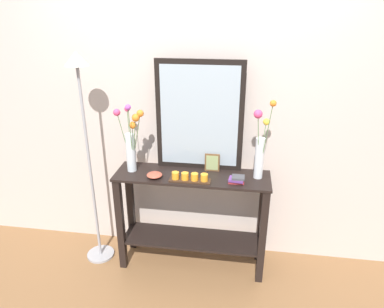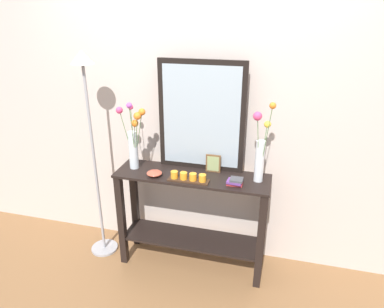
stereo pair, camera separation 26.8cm
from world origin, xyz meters
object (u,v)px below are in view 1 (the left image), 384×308
object	(u,v)px
decorative_bowl	(154,175)
book_stack	(237,179)
tall_vase_left	(131,141)
picture_frame_small	(212,163)
mirror_leaning	(199,117)
console_table	(192,211)
vase_right	(260,148)
candle_tray	(190,178)
floor_lamp	(85,129)

from	to	relation	value
decorative_bowl	book_stack	world-z (taller)	book_stack
tall_vase_left	picture_frame_small	world-z (taller)	tall_vase_left
mirror_leaning	tall_vase_left	world-z (taller)	mirror_leaning
console_table	picture_frame_small	size ratio (longest dim) A/B	8.36
mirror_leaning	console_table	bearing A→B (deg)	-104.02
tall_vase_left	vase_right	xyz separation A→B (m)	(1.00, 0.03, -0.01)
candle_tray	mirror_leaning	bearing A→B (deg)	81.61
tall_vase_left	mirror_leaning	bearing A→B (deg)	15.63
mirror_leaning	vase_right	distance (m)	0.53
vase_right	candle_tray	distance (m)	0.58
tall_vase_left	decorative_bowl	xyz separation A→B (m)	(0.20, -0.09, -0.23)
tall_vase_left	floor_lamp	world-z (taller)	floor_lamp
vase_right	decorative_bowl	size ratio (longest dim) A/B	5.19
book_stack	floor_lamp	world-z (taller)	floor_lamp
tall_vase_left	picture_frame_small	size ratio (longest dim) A/B	3.93
candle_tray	book_stack	xyz separation A→B (m)	(0.36, 0.03, -0.00)
tall_vase_left	candle_tray	xyz separation A→B (m)	(0.48, -0.11, -0.23)
decorative_bowl	console_table	bearing A→B (deg)	18.25
picture_frame_small	floor_lamp	world-z (taller)	floor_lamp
mirror_leaning	book_stack	distance (m)	0.57
console_table	book_stack	bearing A→B (deg)	-12.92
picture_frame_small	decorative_bowl	size ratio (longest dim) A/B	1.21
tall_vase_left	book_stack	size ratio (longest dim) A/B	4.81
picture_frame_small	decorative_bowl	bearing A→B (deg)	-155.98
console_table	vase_right	size ratio (longest dim) A/B	1.95
tall_vase_left	decorative_bowl	bearing A→B (deg)	-24.59
decorative_bowl	floor_lamp	bearing A→B (deg)	173.96
mirror_leaning	candle_tray	size ratio (longest dim) A/B	2.76
candle_tray	decorative_bowl	distance (m)	0.28
picture_frame_small	console_table	bearing A→B (deg)	-146.42
mirror_leaning	tall_vase_left	distance (m)	0.57
floor_lamp	vase_right	bearing A→B (deg)	2.59
vase_right	mirror_leaning	bearing A→B (deg)	166.11
decorative_bowl	vase_right	bearing A→B (deg)	8.56
mirror_leaning	book_stack	size ratio (longest dim) A/B	7.29
console_table	mirror_leaning	world-z (taller)	mirror_leaning
tall_vase_left	candle_tray	distance (m)	0.55
decorative_bowl	floor_lamp	world-z (taller)	floor_lamp
tall_vase_left	candle_tray	world-z (taller)	tall_vase_left
vase_right	console_table	bearing A→B (deg)	-176.99
vase_right	picture_frame_small	distance (m)	0.41
mirror_leaning	picture_frame_small	world-z (taller)	mirror_leaning
book_stack	decorative_bowl	bearing A→B (deg)	-178.98
tall_vase_left	vase_right	bearing A→B (deg)	1.55
picture_frame_small	book_stack	distance (m)	0.28
mirror_leaning	floor_lamp	world-z (taller)	floor_lamp
picture_frame_small	decorative_bowl	xyz separation A→B (m)	(-0.43, -0.19, -0.05)
console_table	picture_frame_small	xyz separation A→B (m)	(0.15, 0.10, 0.41)
console_table	mirror_leaning	xyz separation A→B (m)	(0.04, 0.15, 0.78)
vase_right	candle_tray	size ratio (longest dim) A/B	1.99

